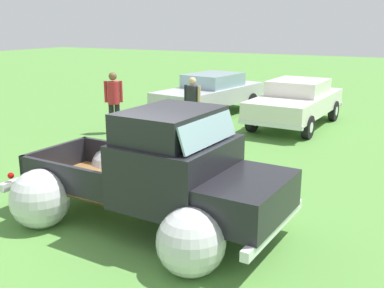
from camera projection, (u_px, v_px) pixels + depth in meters
The scene contains 6 objects.
ground_plane at pixel (144, 222), 7.44m from camera, with size 80.00×80.00×0.00m, color #548C3D.
vintage_pickup_truck at pixel (163, 182), 7.05m from camera, with size 4.71×2.94×1.96m.
show_car_0 at pixel (211, 93), 15.86m from camera, with size 2.44×4.86×1.43m.
show_car_1 at pixel (296, 101), 14.16m from camera, with size 2.06×4.50×1.43m.
spectator_0 at pixel (114, 99), 13.14m from camera, with size 0.50×0.47×1.78m.
spectator_1 at pixel (192, 102), 12.93m from camera, with size 0.53×0.35×1.67m.
Camera 1 is at (3.93, -5.66, 3.16)m, focal length 42.53 mm.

